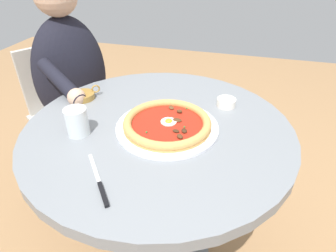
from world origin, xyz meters
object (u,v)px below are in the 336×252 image
pizza_on_plate (167,124)px  olive_pan (83,96)px  diner_person (79,112)px  ramekin_capers (226,102)px  dining_table (159,160)px  cafe_chair_diner (68,105)px  water_glass (77,123)px  steak_knife (100,186)px

pizza_on_plate → olive_pan: bearing=72.9°
pizza_on_plate → diner_person: bearing=58.6°
ramekin_capers → diner_person: size_ratio=0.06×
dining_table → pizza_on_plate: pizza_on_plate is taller
ramekin_capers → diner_person: 0.81m
cafe_chair_diner → water_glass: bearing=-141.3°
steak_knife → olive_pan: olive_pan is taller
steak_knife → cafe_chair_diner: bearing=39.5°
dining_table → olive_pan: olive_pan is taller
water_glass → cafe_chair_diner: (0.53, 0.43, -0.28)m
dining_table → steak_knife: size_ratio=5.28×
pizza_on_plate → ramekin_capers: pizza_on_plate is taller
water_glass → olive_pan: 0.25m
steak_knife → olive_pan: size_ratio=1.70×
dining_table → olive_pan: (0.10, 0.34, 0.17)m
ramekin_capers → olive_pan: olive_pan is taller
ramekin_capers → cafe_chair_diner: bearing=75.6°
steak_knife → diner_person: 0.85m
diner_person → dining_table: bearing=-122.1°
dining_table → water_glass: size_ratio=9.96×
olive_pan → cafe_chair_diner: 0.51m
water_glass → diner_person: size_ratio=0.08×
olive_pan → diner_person: size_ratio=0.09×
dining_table → diner_person: size_ratio=0.77×
dining_table → cafe_chair_diner: cafe_chair_diner is taller
olive_pan → cafe_chair_diner: (0.31, 0.32, -0.26)m
dining_table → olive_pan: bearing=73.1°
pizza_on_plate → water_glass: water_glass is taller
water_glass → olive_pan: water_glass is taller
water_glass → olive_pan: (0.22, 0.11, -0.03)m
steak_knife → diner_person: bearing=36.6°
water_glass → steak_knife: water_glass is taller
cafe_chair_diner → olive_pan: bearing=-134.5°
dining_table → diner_person: diner_person is taller
dining_table → ramekin_capers: ramekin_capers is taller
water_glass → steak_knife: (-0.20, -0.17, -0.04)m
ramekin_capers → water_glass: bearing=125.2°
dining_table → pizza_on_plate: 0.17m
olive_pan → diner_person: 0.40m
olive_pan → ramekin_capers: bearing=-80.8°
pizza_on_plate → cafe_chair_diner: size_ratio=0.41×
olive_pan → water_glass: bearing=-153.5°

